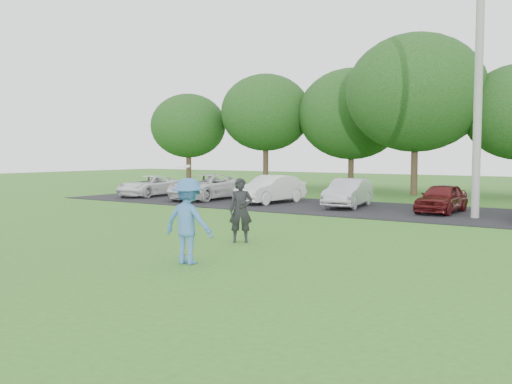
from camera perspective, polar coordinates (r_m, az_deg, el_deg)
ground at (r=12.11m, az=-9.44°, el=-7.11°), size 100.00×100.00×0.00m
parking_lot at (r=23.20m, az=13.33°, el=-1.81°), size 32.00×6.50×0.03m
utility_pole at (r=21.50m, az=21.41°, el=12.22°), size 0.28×0.28×10.99m
frisbee_player at (r=11.94m, az=-6.79°, el=-2.90°), size 1.21×0.81×2.07m
camera_bystander at (r=14.66m, az=-1.52°, el=-1.83°), size 0.72×0.67×1.66m
parked_cars at (r=23.02m, az=13.88°, el=-0.37°), size 28.42×4.63×1.25m
tree_row at (r=32.15m, az=22.34°, el=8.32°), size 42.39×9.85×8.64m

